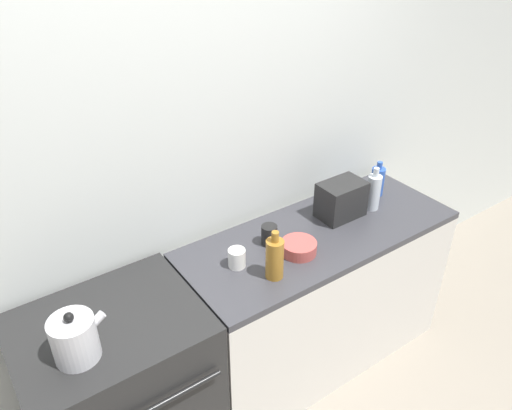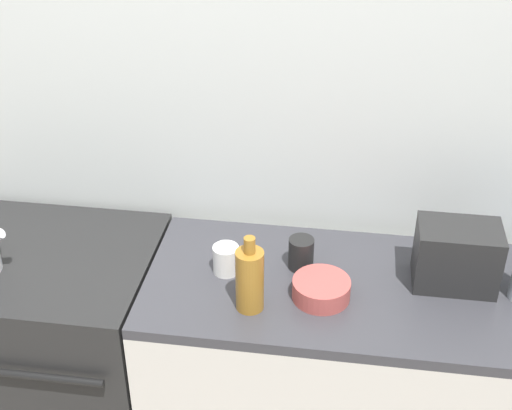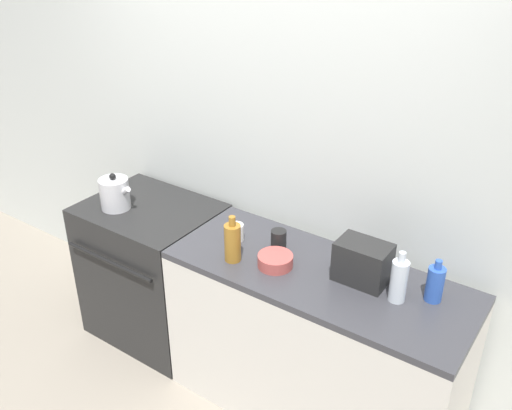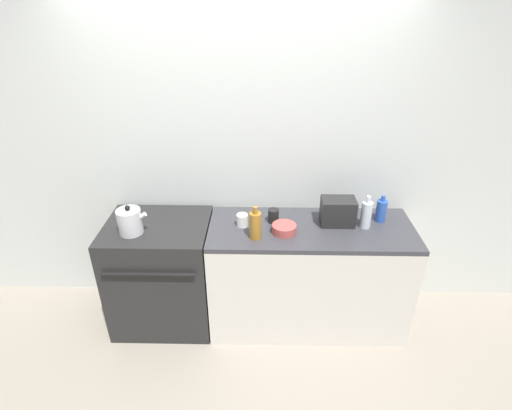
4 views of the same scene
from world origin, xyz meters
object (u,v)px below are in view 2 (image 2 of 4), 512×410
(bottle_amber, at_px, (250,279))
(bowl, at_px, (321,289))
(stove, at_px, (53,354))
(toaster, at_px, (457,256))
(cup_black, at_px, (301,253))
(cup_white, at_px, (226,259))

(bottle_amber, relative_size, bowl, 1.41)
(stove, height_order, toaster, toaster)
(stove, distance_m, toaster, 1.46)
(stove, height_order, cup_black, cup_black)
(bottle_amber, relative_size, cup_white, 2.66)
(bottle_amber, relative_size, cup_black, 2.34)
(bottle_amber, height_order, bowl, bottle_amber)
(toaster, height_order, cup_black, toaster)
(cup_black, relative_size, bowl, 0.60)
(cup_white, relative_size, cup_black, 0.88)
(bowl, bearing_deg, toaster, 18.58)
(toaster, relative_size, cup_black, 2.36)
(bottle_amber, bearing_deg, bowl, 19.88)
(cup_white, bearing_deg, stove, -179.57)
(stove, distance_m, cup_black, 1.01)
(stove, xyz_separation_m, cup_white, (0.65, 0.00, 0.49))
(cup_white, bearing_deg, bottle_amber, -58.04)
(cup_white, relative_size, bowl, 0.53)
(stove, bearing_deg, toaster, 2.22)
(stove, relative_size, cup_black, 8.52)
(toaster, height_order, cup_white, toaster)
(toaster, bearing_deg, bottle_amber, -160.98)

